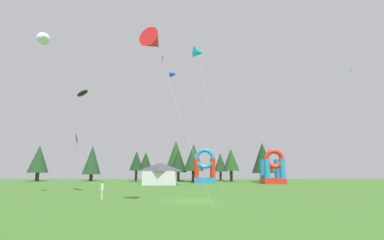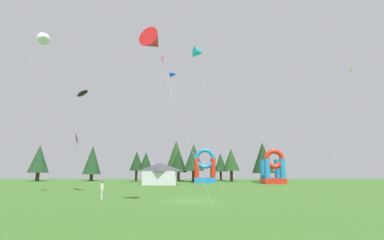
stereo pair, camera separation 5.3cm
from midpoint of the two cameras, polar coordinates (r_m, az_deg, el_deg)
ground_plane at (r=26.18m, az=-0.29°, el=-16.12°), size 120.00×120.00×0.00m
kite_lime_diamond at (r=58.62m, az=29.71°, el=8.83°), size 7.96×3.56×21.12m
kite_red_delta at (r=24.93m, az=-7.76°, el=15.45°), size 6.05×3.47×14.51m
kite_purple_diamond at (r=42.25m, az=-22.53°, el=-3.64°), size 1.70×3.42×7.57m
kite_pink_diamond at (r=62.38m, az=-5.81°, el=12.21°), size 2.02×5.29×27.15m
kite_cyan_delta at (r=45.55m, az=1.38°, el=13.57°), size 3.70×9.28×21.91m
kite_black_parafoil at (r=37.81m, az=-21.34°, el=5.06°), size 4.70×5.23×12.68m
kite_blue_delta at (r=55.57m, az=-3.76°, el=9.30°), size 2.90×7.15×21.86m
kite_white_delta at (r=37.24m, az=-27.84°, el=14.59°), size 5.84×4.18×18.39m
person_far_side at (r=28.57m, az=-17.76°, el=-13.07°), size 0.42×0.42×1.74m
inflatable_blue_arch at (r=59.02m, az=16.17°, el=-9.86°), size 4.16×4.66×6.78m
inflatable_orange_dome at (r=60.09m, az=2.64°, el=-10.04°), size 4.43×3.54×7.13m
festival_tent at (r=53.27m, az=-6.44°, el=-10.77°), size 6.08×3.75×4.02m
tree_row_0 at (r=78.50m, az=-28.61°, el=-6.96°), size 4.75×4.75×8.66m
tree_row_1 at (r=74.47m, az=-19.57°, el=-7.67°), size 4.41×4.41×8.60m
tree_row_2 at (r=68.33m, az=-11.15°, el=-8.16°), size 3.23×3.23×7.10m
tree_row_3 at (r=68.10m, az=-9.33°, el=-8.24°), size 3.06×3.06×6.86m
tree_row_4 at (r=72.14m, az=-3.23°, el=-7.35°), size 5.51×5.51×10.11m
tree_row_5 at (r=67.91m, az=-2.77°, el=-8.35°), size 4.03×4.03×7.43m
tree_row_6 at (r=66.18m, az=0.39°, el=-7.65°), size 4.76×4.76×8.68m
tree_row_7 at (r=71.58m, az=5.83°, el=-8.58°), size 3.28×3.28×6.83m
tree_row_8 at (r=68.18m, az=7.96°, el=-8.01°), size 3.91×3.91×7.73m
tree_row_9 at (r=68.69m, az=14.19°, el=-7.46°), size 5.11×5.11×9.07m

